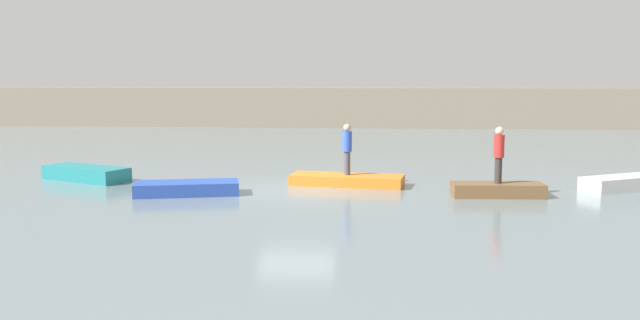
% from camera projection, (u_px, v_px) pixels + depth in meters
% --- Properties ---
extents(ground_plane, '(120.00, 120.00, 0.00)m').
position_uv_depth(ground_plane, '(296.00, 191.00, 22.07)').
color(ground_plane, slate).
extents(embankment_wall, '(80.00, 1.20, 2.79)m').
position_uv_depth(embankment_wall, '(336.00, 108.00, 47.78)').
color(embankment_wall, gray).
rests_on(embankment_wall, ground_plane).
extents(rowboat_teal, '(3.45, 2.50, 0.49)m').
position_uv_depth(rowboat_teal, '(86.00, 173.00, 24.26)').
color(rowboat_teal, teal).
rests_on(rowboat_teal, ground_plane).
extents(rowboat_blue, '(3.40, 1.89, 0.41)m').
position_uv_depth(rowboat_blue, '(187.00, 188.00, 21.38)').
color(rowboat_blue, '#2B4CAD').
rests_on(rowboat_blue, ground_plane).
extents(rowboat_orange, '(3.96, 1.86, 0.36)m').
position_uv_depth(rowboat_orange, '(347.00, 180.00, 23.15)').
color(rowboat_orange, orange).
rests_on(rowboat_orange, ground_plane).
extents(rowboat_brown, '(2.83, 1.08, 0.42)m').
position_uv_depth(rowboat_brown, '(498.00, 190.00, 21.05)').
color(rowboat_brown, brown).
rests_on(rowboat_brown, ground_plane).
extents(rowboat_white, '(3.63, 2.56, 0.45)m').
position_uv_depth(rowboat_white, '(630.00, 182.00, 22.37)').
color(rowboat_white, white).
rests_on(rowboat_white, ground_plane).
extents(person_red_shirt, '(0.32, 0.32, 1.75)m').
position_uv_depth(person_red_shirt, '(499.00, 152.00, 20.90)').
color(person_red_shirt, '#38332D').
rests_on(person_red_shirt, rowboat_brown).
extents(person_blue_shirt, '(0.32, 0.32, 1.74)m').
position_uv_depth(person_blue_shirt, '(347.00, 146.00, 23.01)').
color(person_blue_shirt, '#4C4C56').
rests_on(person_blue_shirt, rowboat_orange).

